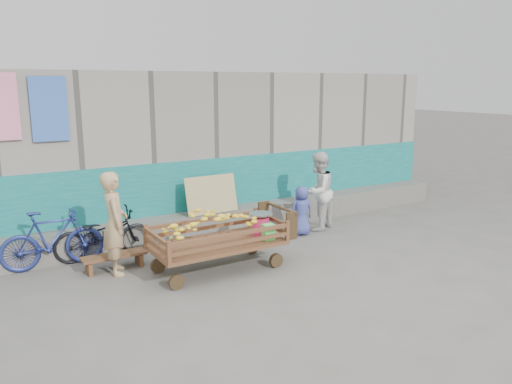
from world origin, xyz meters
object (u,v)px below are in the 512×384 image
banana_cart (215,231)px  woman (318,191)px  vendor_man (115,223)px  bicycle_blue (52,239)px  bench (114,258)px  child (301,211)px  bicycle_dark (104,234)px

banana_cart → woman: size_ratio=1.43×
vendor_man → bicycle_blue: size_ratio=1.02×
bench → woman: size_ratio=0.63×
vendor_man → woman: 4.00m
banana_cart → bicycle_blue: (-2.08, 1.41, -0.17)m
banana_cart → bicycle_blue: size_ratio=1.42×
child → banana_cart: bearing=28.9°
bench → vendor_man: bearing=-89.5°
vendor_man → child: 3.52m
bicycle_dark → bicycle_blue: (-0.77, 0.00, 0.05)m
bench → bicycle_blue: 1.00m
child → bicycle_dark: (-3.50, 0.61, -0.05)m
woman → bicycle_blue: size_ratio=1.00×
banana_cart → bicycle_dark: (-1.30, 1.41, -0.22)m
child → bicycle_blue: child is taller
bicycle_blue → bench: bearing=-122.7°
vendor_man → bicycle_dark: bearing=9.9°
bicycle_dark → bench: bearing=-175.9°
banana_cart → bicycle_dark: 1.93m
bench → woman: bearing=1.3°
child → bicycle_dark: size_ratio=0.60×
vendor_man → bicycle_blue: vendor_man is taller
vendor_man → bicycle_dark: (0.00, 0.72, -0.36)m
bench → woman: (4.00, 0.09, 0.58)m
bicycle_blue → vendor_man: bearing=-129.6°
bench → bicycle_blue: bicycle_blue is taller
banana_cart → bench: size_ratio=2.25×
bicycle_dark → bicycle_blue: size_ratio=1.03×
woman → bicycle_blue: woman is taller
bench → bicycle_blue: size_ratio=0.63×
bench → bicycle_dark: (0.00, 0.56, 0.23)m
banana_cart → vendor_man: vendor_man is taller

